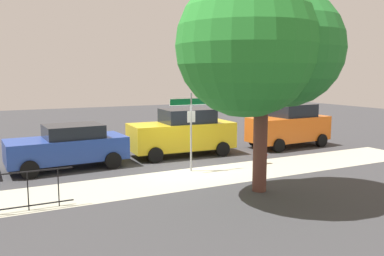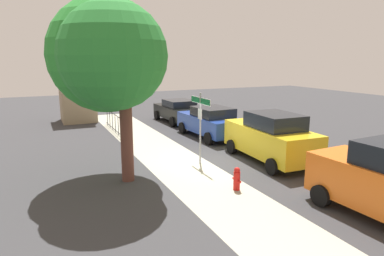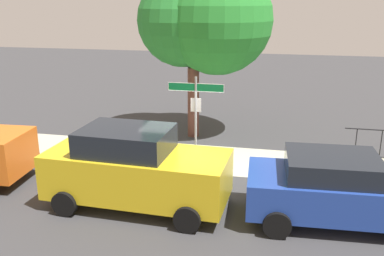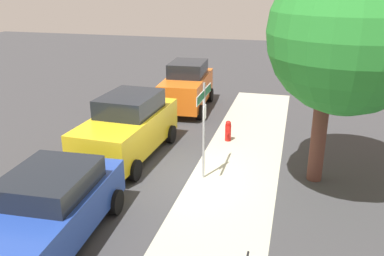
% 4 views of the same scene
% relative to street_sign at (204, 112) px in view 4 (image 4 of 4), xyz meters
% --- Properties ---
extents(ground_plane, '(60.00, 60.00, 0.00)m').
position_rel_street_sign_xyz_m(ground_plane, '(-0.06, -0.40, -2.08)').
color(ground_plane, '#38383A').
extents(sidewalk_strip, '(24.00, 2.60, 0.00)m').
position_rel_street_sign_xyz_m(sidewalk_strip, '(1.94, 0.90, -2.08)').
color(sidewalk_strip, '#B1AF9A').
rests_on(sidewalk_strip, ground_plane).
extents(street_sign, '(1.71, 0.07, 2.92)m').
position_rel_street_sign_xyz_m(street_sign, '(0.00, 0.00, 0.00)').
color(street_sign, '#9EA0A5').
rests_on(street_sign, ground_plane).
extents(shade_tree, '(5.04, 4.02, 6.39)m').
position_rel_street_sign_xyz_m(shade_tree, '(-0.59, 3.68, 2.28)').
color(shade_tree, brown).
rests_on(shade_tree, ground_plane).
extents(car_orange, '(4.25, 2.13, 2.13)m').
position_rel_street_sign_xyz_m(car_orange, '(-6.65, -2.32, -1.03)').
color(car_orange, orange).
rests_on(car_orange, ground_plane).
extents(car_yellow, '(4.67, 2.26, 2.07)m').
position_rel_street_sign_xyz_m(car_yellow, '(-0.99, -2.79, -1.05)').
color(car_yellow, gold).
rests_on(car_yellow, ground_plane).
extents(car_blue, '(4.48, 2.32, 1.67)m').
position_rel_street_sign_xyz_m(car_blue, '(3.99, -2.59, -1.22)').
color(car_blue, '#213E9A').
rests_on(car_blue, ground_plane).
extents(fire_hydrant, '(0.42, 0.22, 0.78)m').
position_rel_street_sign_xyz_m(fire_hydrant, '(-3.14, 0.20, -1.70)').
color(fire_hydrant, red).
rests_on(fire_hydrant, ground_plane).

